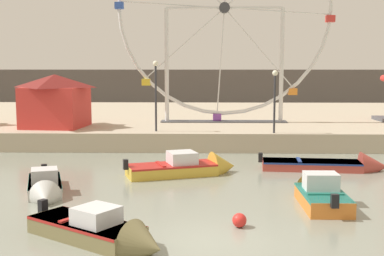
{
  "coord_description": "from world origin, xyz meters",
  "views": [
    {
      "loc": [
        -0.17,
        -13.78,
        4.9
      ],
      "look_at": [
        -0.71,
        9.8,
        1.99
      ],
      "focal_mm": 47.54,
      "sensor_mm": 36.0,
      "label": 1
    }
  ],
  "objects_px": {
    "motorboat_faded_red": "(337,165)",
    "motorboat_olive_wood": "(105,232)",
    "carnival_booth_red_striped": "(55,100)",
    "promenade_lamp_far": "(275,92)",
    "ferris_wheel_white_frame": "(224,11)",
    "mooring_buoy_orange": "(239,220)",
    "motorboat_pale_grey": "(45,188)",
    "motorboat_mustard_yellow": "(190,167)",
    "promenade_lamp_near": "(156,86)",
    "motorboat_orange_hull": "(319,193)"
  },
  "relations": [
    {
      "from": "motorboat_orange_hull",
      "to": "mooring_buoy_orange",
      "type": "xyz_separation_m",
      "value": [
        -3.05,
        -2.91,
        -0.14
      ]
    },
    {
      "from": "carnival_booth_red_striped",
      "to": "promenade_lamp_far",
      "type": "distance_m",
      "value": 13.44
    },
    {
      "from": "motorboat_mustard_yellow",
      "to": "promenade_lamp_near",
      "type": "height_order",
      "value": "promenade_lamp_near"
    },
    {
      "from": "motorboat_mustard_yellow",
      "to": "promenade_lamp_far",
      "type": "distance_m",
      "value": 8.24
    },
    {
      "from": "motorboat_pale_grey",
      "to": "carnival_booth_red_striped",
      "type": "bearing_deg",
      "value": 176.39
    },
    {
      "from": "promenade_lamp_far",
      "to": "mooring_buoy_orange",
      "type": "relative_size",
      "value": 8.07
    },
    {
      "from": "motorboat_faded_red",
      "to": "motorboat_olive_wood",
      "type": "height_order",
      "value": "motorboat_olive_wood"
    },
    {
      "from": "motorboat_pale_grey",
      "to": "mooring_buoy_orange",
      "type": "distance_m",
      "value": 8.01
    },
    {
      "from": "motorboat_orange_hull",
      "to": "motorboat_mustard_yellow",
      "type": "distance_m",
      "value": 6.64
    },
    {
      "from": "promenade_lamp_near",
      "to": "promenade_lamp_far",
      "type": "bearing_deg",
      "value": -5.48
    },
    {
      "from": "promenade_lamp_near",
      "to": "mooring_buoy_orange",
      "type": "distance_m",
      "value": 15.24
    },
    {
      "from": "motorboat_olive_wood",
      "to": "mooring_buoy_orange",
      "type": "distance_m",
      "value": 4.12
    },
    {
      "from": "motorboat_faded_red",
      "to": "motorboat_olive_wood",
      "type": "distance_m",
      "value": 13.56
    },
    {
      "from": "motorboat_pale_grey",
      "to": "motorboat_mustard_yellow",
      "type": "relative_size",
      "value": 0.83
    },
    {
      "from": "carnival_booth_red_striped",
      "to": "promenade_lamp_far",
      "type": "xyz_separation_m",
      "value": [
        13.19,
        -2.51,
        0.65
      ]
    },
    {
      "from": "motorboat_orange_hull",
      "to": "carnival_booth_red_striped",
      "type": "xyz_separation_m",
      "value": [
        -13.35,
        13.26,
        2.43
      ]
    },
    {
      "from": "motorboat_pale_grey",
      "to": "motorboat_olive_wood",
      "type": "bearing_deg",
      "value": 14.39
    },
    {
      "from": "motorboat_faded_red",
      "to": "promenade_lamp_far",
      "type": "xyz_separation_m",
      "value": [
        -2.27,
        5.04,
        3.21
      ]
    },
    {
      "from": "motorboat_pale_grey",
      "to": "promenade_lamp_far",
      "type": "bearing_deg",
      "value": 117.01
    },
    {
      "from": "ferris_wheel_white_frame",
      "to": "carnival_booth_red_striped",
      "type": "distance_m",
      "value": 12.38
    },
    {
      "from": "motorboat_pale_grey",
      "to": "promenade_lamp_near",
      "type": "bearing_deg",
      "value": 145.14
    },
    {
      "from": "promenade_lamp_far",
      "to": "ferris_wheel_white_frame",
      "type": "bearing_deg",
      "value": 115.16
    },
    {
      "from": "promenade_lamp_near",
      "to": "ferris_wheel_white_frame",
      "type": "bearing_deg",
      "value": 50.33
    },
    {
      "from": "motorboat_pale_grey",
      "to": "carnival_booth_red_striped",
      "type": "xyz_separation_m",
      "value": [
        -3.18,
        12.49,
        2.5
      ]
    },
    {
      "from": "motorboat_mustard_yellow",
      "to": "promenade_lamp_far",
      "type": "relative_size",
      "value": 1.46
    },
    {
      "from": "promenade_lamp_far",
      "to": "motorboat_faded_red",
      "type": "bearing_deg",
      "value": -65.76
    },
    {
      "from": "mooring_buoy_orange",
      "to": "motorboat_orange_hull",
      "type": "bearing_deg",
      "value": 43.67
    },
    {
      "from": "motorboat_pale_grey",
      "to": "promenade_lamp_far",
      "type": "xyz_separation_m",
      "value": [
        10.01,
        9.98,
        3.15
      ]
    },
    {
      "from": "motorboat_mustard_yellow",
      "to": "motorboat_pale_grey",
      "type": "bearing_deg",
      "value": -163.74
    },
    {
      "from": "carnival_booth_red_striped",
      "to": "promenade_lamp_near",
      "type": "bearing_deg",
      "value": -10.48
    },
    {
      "from": "motorboat_mustard_yellow",
      "to": "ferris_wheel_white_frame",
      "type": "relative_size",
      "value": 0.35
    },
    {
      "from": "ferris_wheel_white_frame",
      "to": "mooring_buoy_orange",
      "type": "height_order",
      "value": "ferris_wheel_white_frame"
    },
    {
      "from": "motorboat_mustard_yellow",
      "to": "ferris_wheel_white_frame",
      "type": "bearing_deg",
      "value": 61.32
    },
    {
      "from": "ferris_wheel_white_frame",
      "to": "motorboat_faded_red",
      "type": "bearing_deg",
      "value": -65.28
    },
    {
      "from": "carnival_booth_red_striped",
      "to": "ferris_wheel_white_frame",
      "type": "bearing_deg",
      "value": 22.12
    },
    {
      "from": "motorboat_orange_hull",
      "to": "motorboat_olive_wood",
      "type": "height_order",
      "value": "motorboat_orange_hull"
    },
    {
      "from": "motorboat_orange_hull",
      "to": "mooring_buoy_orange",
      "type": "bearing_deg",
      "value": 133.57
    },
    {
      "from": "motorboat_pale_grey",
      "to": "promenade_lamp_near",
      "type": "height_order",
      "value": "promenade_lamp_near"
    },
    {
      "from": "motorboat_orange_hull",
      "to": "mooring_buoy_orange",
      "type": "relative_size",
      "value": 8.9
    },
    {
      "from": "carnival_booth_red_striped",
      "to": "promenade_lamp_far",
      "type": "bearing_deg",
      "value": -5.1
    },
    {
      "from": "motorboat_faded_red",
      "to": "mooring_buoy_orange",
      "type": "distance_m",
      "value": 10.05
    },
    {
      "from": "motorboat_olive_wood",
      "to": "promenade_lamp_far",
      "type": "bearing_deg",
      "value": 100.52
    },
    {
      "from": "motorboat_olive_wood",
      "to": "carnival_booth_red_striped",
      "type": "xyz_separation_m",
      "value": [
        -6.48,
        17.7,
        2.46
      ]
    },
    {
      "from": "motorboat_pale_grey",
      "to": "ferris_wheel_white_frame",
      "type": "height_order",
      "value": "ferris_wheel_white_frame"
    },
    {
      "from": "ferris_wheel_white_frame",
      "to": "mooring_buoy_orange",
      "type": "distance_m",
      "value": 20.98
    },
    {
      "from": "ferris_wheel_white_frame",
      "to": "mooring_buoy_orange",
      "type": "xyz_separation_m",
      "value": [
        -0.25,
        -19.29,
        -8.26
      ]
    },
    {
      "from": "promenade_lamp_near",
      "to": "promenade_lamp_far",
      "type": "relative_size",
      "value": 1.15
    },
    {
      "from": "motorboat_orange_hull",
      "to": "motorboat_mustard_yellow",
      "type": "xyz_separation_m",
      "value": [
        -4.74,
        4.64,
        -0.02
      ]
    },
    {
      "from": "motorboat_mustard_yellow",
      "to": "carnival_booth_red_striped",
      "type": "height_order",
      "value": "carnival_booth_red_striped"
    },
    {
      "from": "motorboat_orange_hull",
      "to": "promenade_lamp_near",
      "type": "bearing_deg",
      "value": 31.18
    }
  ]
}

